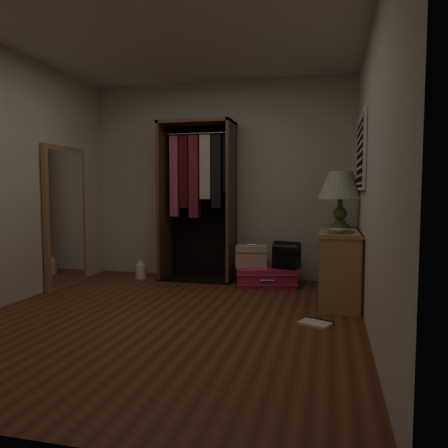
{
  "coord_description": "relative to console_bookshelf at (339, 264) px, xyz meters",
  "views": [
    {
      "loc": [
        1.43,
        -3.69,
        1.17
      ],
      "look_at": [
        0.3,
        0.95,
        0.8
      ],
      "focal_mm": 35.0,
      "sensor_mm": 36.0,
      "label": 1
    }
  ],
  "objects": [
    {
      "name": "open_wardrobe",
      "position": [
        -1.77,
        0.74,
        0.81
      ],
      "size": [
        0.95,
        0.5,
        2.05
      ],
      "color": "brown",
      "rests_on": "ground"
    },
    {
      "name": "table_lamp",
      "position": [
        0.0,
        0.37,
        0.82
      ],
      "size": [
        0.66,
        0.66,
        0.63
      ],
      "rotation": [
        0.0,
        0.0,
        -0.41
      ],
      "color": "#45592B",
      "rests_on": "console_bookshelf"
    },
    {
      "name": "brass_tray",
      "position": [
        0.0,
        -0.27,
        0.36
      ],
      "size": [
        0.35,
        0.35,
        0.02
      ],
      "rotation": [
        0.0,
        0.0,
        0.44
      ],
      "color": "#A17B3E",
      "rests_on": "console_bookshelf"
    },
    {
      "name": "train_case",
      "position": [
        -1.05,
        0.59,
        -0.04
      ],
      "size": [
        0.42,
        0.33,
        0.28
      ],
      "rotation": [
        0.0,
        0.0,
        0.16
      ],
      "color": "#C1AC93",
      "rests_on": "pink_suitcase"
    },
    {
      "name": "room_walls",
      "position": [
        -1.46,
        -0.99,
        1.1
      ],
      "size": [
        3.52,
        4.02,
        2.6
      ],
      "color": "beige",
      "rests_on": "ground"
    },
    {
      "name": "ground",
      "position": [
        -1.54,
        -1.03,
        -0.4
      ],
      "size": [
        4.0,
        4.0,
        0.0
      ],
      "primitive_type": "plane",
      "color": "#562C18",
      "rests_on": "ground"
    },
    {
      "name": "pink_suitcase",
      "position": [
        -0.87,
        0.57,
        -0.28
      ],
      "size": [
        0.82,
        0.67,
        0.22
      ],
      "rotation": [
        0.0,
        0.0,
        0.22
      ],
      "color": "#CF1959",
      "rests_on": "ground"
    },
    {
      "name": "console_bookshelf",
      "position": [
        0.0,
        0.0,
        0.0
      ],
      "size": [
        0.42,
        1.12,
        0.75
      ],
      "color": "tan",
      "rests_on": "ground"
    },
    {
      "name": "floor_book",
      "position": [
        -0.2,
        -0.89,
        -0.38
      ],
      "size": [
        0.32,
        0.29,
        0.02
      ],
      "rotation": [
        0.0,
        0.0,
        -0.4
      ],
      "color": "#F1E5CB",
      "rests_on": "ground"
    },
    {
      "name": "black_bag",
      "position": [
        -0.61,
        0.57,
        -0.0
      ],
      "size": [
        0.35,
        0.27,
        0.33
      ],
      "rotation": [
        0.0,
        0.0,
        -0.26
      ],
      "color": "black",
      "rests_on": "pink_suitcase"
    },
    {
      "name": "floor_mirror",
      "position": [
        -3.24,
        -0.03,
        0.45
      ],
      "size": [
        0.06,
        0.8,
        1.7
      ],
      "color": "#9D714C",
      "rests_on": "ground"
    },
    {
      "name": "ceramic_bowl",
      "position": [
        -0.05,
        -0.36,
        0.38
      ],
      "size": [
        0.22,
        0.22,
        0.05
      ],
      "primitive_type": "imported",
      "rotation": [
        0.0,
        0.0,
        -0.21
      ],
      "color": "#A6C7AC",
      "rests_on": "console_bookshelf"
    },
    {
      "name": "white_jug",
      "position": [
        -2.53,
        0.57,
        -0.3
      ],
      "size": [
        0.15,
        0.15,
        0.24
      ],
      "rotation": [
        0.0,
        0.0,
        -0.13
      ],
      "color": "white",
      "rests_on": "ground"
    }
  ]
}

